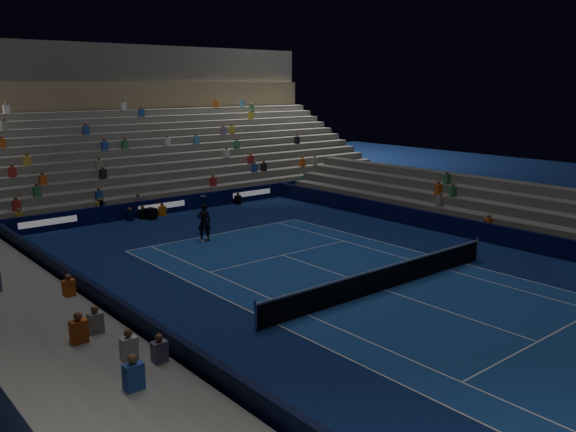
# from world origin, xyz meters

# --- Properties ---
(ground) EXTENTS (90.00, 90.00, 0.00)m
(ground) POSITION_xyz_m (0.00, 0.00, 0.00)
(ground) COLOR #0D1E52
(ground) RESTS_ON ground
(court_surface) EXTENTS (10.97, 23.77, 0.01)m
(court_surface) POSITION_xyz_m (0.00, 0.00, 0.01)
(court_surface) COLOR navy
(court_surface) RESTS_ON ground
(sponsor_barrier_far) EXTENTS (44.00, 0.25, 1.00)m
(sponsor_barrier_far) POSITION_xyz_m (0.00, 18.50, 0.50)
(sponsor_barrier_far) COLOR #080B33
(sponsor_barrier_far) RESTS_ON ground
(sponsor_barrier_east) EXTENTS (0.25, 37.00, 1.00)m
(sponsor_barrier_east) POSITION_xyz_m (9.70, 0.00, 0.50)
(sponsor_barrier_east) COLOR black
(sponsor_barrier_east) RESTS_ON ground
(sponsor_barrier_west) EXTENTS (0.25, 37.00, 1.00)m
(sponsor_barrier_west) POSITION_xyz_m (-9.70, 0.00, 0.50)
(sponsor_barrier_west) COLOR black
(sponsor_barrier_west) RESTS_ON ground
(grandstand_main) EXTENTS (44.00, 15.20, 11.20)m
(grandstand_main) POSITION_xyz_m (0.00, 27.90, 3.38)
(grandstand_main) COLOR slate
(grandstand_main) RESTS_ON ground
(grandstand_east) EXTENTS (5.00, 37.00, 2.50)m
(grandstand_east) POSITION_xyz_m (13.17, 0.00, 0.92)
(grandstand_east) COLOR #5F5F5A
(grandstand_east) RESTS_ON ground
(grandstand_west) EXTENTS (5.00, 37.00, 2.50)m
(grandstand_west) POSITION_xyz_m (-13.17, 0.00, 0.92)
(grandstand_west) COLOR slate
(grandstand_west) RESTS_ON ground
(tennis_net) EXTENTS (12.90, 0.10, 1.10)m
(tennis_net) POSITION_xyz_m (0.00, 0.00, 0.50)
(tennis_net) COLOR #B2B2B7
(tennis_net) RESTS_ON ground
(tennis_player) EXTENTS (0.86, 0.70, 2.02)m
(tennis_player) POSITION_xyz_m (-1.45, 11.07, 1.01)
(tennis_player) COLOR black
(tennis_player) RESTS_ON ground
(broadcast_camera) EXTENTS (0.64, 1.03, 0.67)m
(broadcast_camera) POSITION_xyz_m (-1.16, 17.58, 0.34)
(broadcast_camera) COLOR black
(broadcast_camera) RESTS_ON ground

